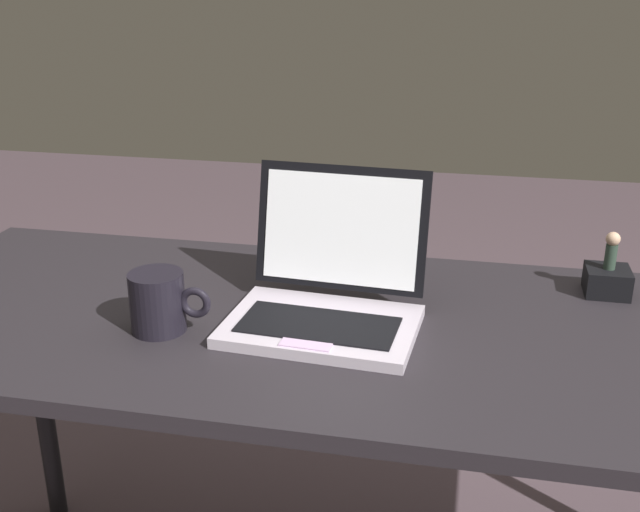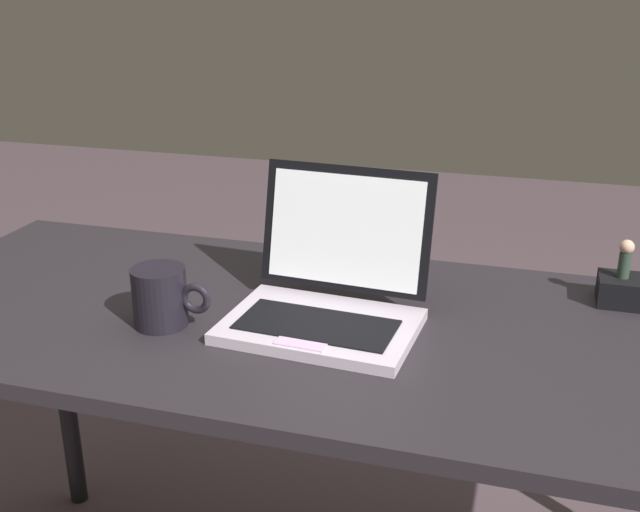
{
  "view_description": "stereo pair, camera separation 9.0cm",
  "coord_description": "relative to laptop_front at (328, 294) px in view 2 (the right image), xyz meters",
  "views": [
    {
      "loc": [
        0.15,
        -1.15,
        1.32
      ],
      "look_at": [
        -0.08,
        -0.03,
        0.88
      ],
      "focal_mm": 42.69,
      "sensor_mm": 36.0,
      "label": 1
    },
    {
      "loc": [
        0.24,
        -1.13,
        1.32
      ],
      "look_at": [
        -0.08,
        -0.03,
        0.88
      ],
      "focal_mm": 42.69,
      "sensor_mm": 36.0,
      "label": 2
    }
  ],
  "objects": [
    {
      "name": "coffee_mug",
      "position": [
        -0.26,
        -0.09,
        0.0
      ],
      "size": [
        0.14,
        0.09,
        0.1
      ],
      "color": "black",
      "rests_on": "desk"
    },
    {
      "name": "desk",
      "position": [
        0.07,
        0.01,
        -0.12
      ],
      "size": [
        1.78,
        0.67,
        0.76
      ],
      "color": "black",
      "rests_on": "ground"
    },
    {
      "name": "figurine",
      "position": [
        0.48,
        0.22,
        0.04
      ],
      "size": [
        0.03,
        0.03,
        0.07
      ],
      "color": "#2B3C30",
      "rests_on": "figurine_stand"
    },
    {
      "name": "figurine_stand",
      "position": [
        0.48,
        0.22,
        -0.03
      ],
      "size": [
        0.08,
        0.08,
        0.05
      ],
      "primitive_type": "cube",
      "color": "black",
      "rests_on": "desk"
    },
    {
      "name": "laptop_front",
      "position": [
        0.0,
        0.0,
        0.0
      ],
      "size": [
        0.32,
        0.29,
        0.24
      ],
      "color": "#BEB2C1",
      "rests_on": "desk"
    }
  ]
}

